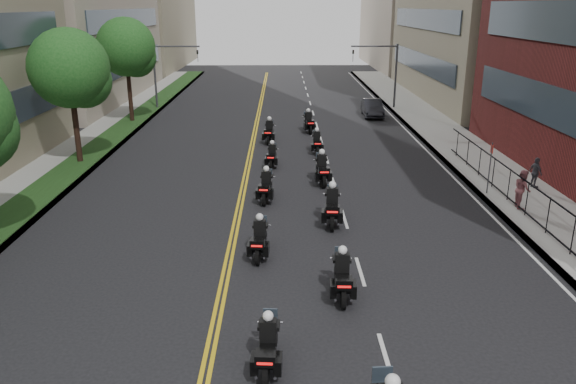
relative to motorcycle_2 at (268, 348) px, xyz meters
name	(u,v)px	position (x,y,z in m)	size (l,w,h in m)	color
sidewalk_right	(472,157)	(11.88, 20.48, -0.56)	(4.00, 90.00, 0.15)	gray
sidewalk_left	(73,158)	(-12.12, 20.48, -0.56)	(4.00, 90.00, 0.15)	gray
grass_strip	(86,157)	(-11.32, 20.48, -0.46)	(2.00, 90.00, 0.04)	#1A3413
iron_fence	(560,225)	(10.88, 7.48, 0.27)	(0.05, 28.00, 1.50)	black
street_trees	(31,88)	(-11.17, 14.08, 4.50)	(4.40, 38.40, 7.98)	#321D16
traffic_signal_right	(385,66)	(9.42, 37.48, 3.06)	(4.09, 0.20, 5.60)	#3F3F44
traffic_signal_left	(165,67)	(-9.66, 37.48, 3.06)	(4.09, 0.20, 5.60)	#3F3F44
motorcycle_2	(268,348)	(0.00, 0.00, 0.00)	(0.55, 2.17, 1.60)	black
motorcycle_3	(342,278)	(2.25, 3.72, 0.04)	(0.54, 2.30, 1.69)	black
motorcycle_4	(260,240)	(-0.45, 6.74, 0.01)	(0.58, 2.22, 1.64)	black
motorcycle_5	(332,208)	(2.47, 9.92, 0.10)	(0.65, 2.50, 1.84)	black
motorcycle_6	(266,187)	(-0.37, 12.91, 0.03)	(0.63, 2.27, 1.68)	black
motorcycle_7	(322,170)	(2.44, 15.57, 0.08)	(0.60, 2.45, 1.81)	black
motorcycle_8	(272,157)	(-0.18, 18.74, -0.03)	(0.55, 2.08, 1.53)	black
motorcycle_9	(317,143)	(2.56, 21.91, -0.01)	(0.49, 2.14, 1.58)	black
motorcycle_10	(269,132)	(-0.45, 24.72, 0.05)	(0.62, 2.36, 1.74)	black
motorcycle_11	(309,123)	(2.32, 27.82, 0.05)	(0.70, 2.33, 1.72)	black
parked_sedan	(372,108)	(7.88, 33.93, 0.06)	(1.48, 4.24, 1.40)	black
pedestrian_b	(522,189)	(11.08, 11.47, 0.39)	(0.85, 0.66, 1.74)	#8A4B51
pedestrian_c	(536,173)	(12.92, 14.32, 0.29)	(0.90, 0.38, 1.54)	#424048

